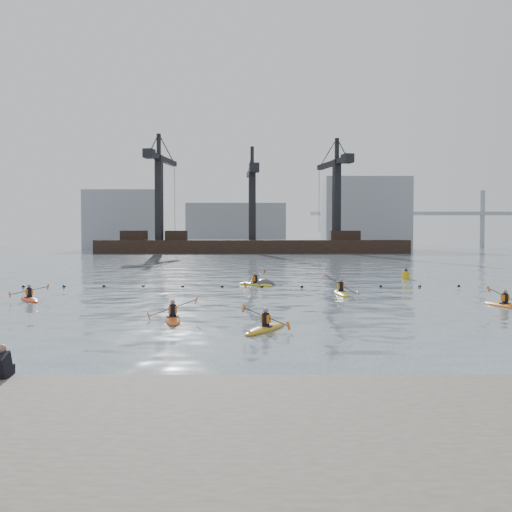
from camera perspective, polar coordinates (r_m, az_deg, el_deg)
The scene contains 13 objects.
ground at distance 18.66m, azimuth -1.45°, elevation -9.65°, with size 400.00×400.00×0.00m, color #34444C.
quay at distance 10.02m, azimuth -2.64°, elevation -20.09°, with size 18.00×7.12×1.77m.
float_line at distance 40.98m, azimuth -1.48°, elevation -3.23°, with size 33.24×0.73×0.24m.
barge_pier at distance 128.28m, azimuth -0.51°, elevation 1.16°, with size 72.00×19.30×29.50m.
skyline at distance 168.64m, azimuth 0.39°, elevation 3.86°, with size 141.00×28.00×22.00m.
kayaker_0 at distance 24.87m, azimuth -8.76°, elevation -6.50°, with size 2.29×3.42×1.22m.
kayaker_1 at distance 22.08m, azimuth 1.02°, elevation -7.57°, with size 2.13×3.10×1.12m.
kayaker_2 at distance 35.13m, azimuth -22.75°, elevation -4.14°, with size 2.45×3.16×1.08m.
kayaker_3 at distance 36.13m, azimuth 8.93°, elevation -3.83°, with size 2.60×3.68×1.59m.
kayaker_4 at distance 32.35m, azimuth 24.74°, elevation -4.69°, with size 2.25×3.36×1.29m.
kayaker_5 at distance 42.36m, azimuth -0.09°, elevation -2.96°, with size 3.09×2.94×1.37m.
mooring_buoy at distance 42.48m, azimuth 1.07°, elevation -3.09°, with size 1.98×1.17×0.99m, color #3E4144.
nav_buoy at distance 50.25m, azimuth 15.49°, elevation -1.96°, with size 0.66×0.66×1.21m.
Camera 1 is at (0.39, -18.27, 3.77)m, focal length 38.00 mm.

